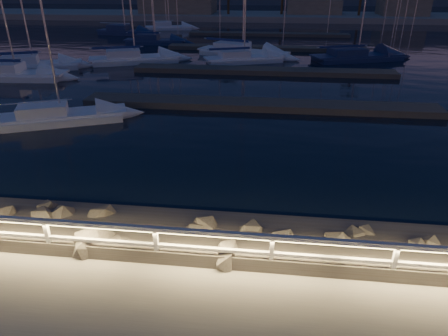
% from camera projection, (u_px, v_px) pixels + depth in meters
% --- Properties ---
extents(ground, '(400.00, 400.00, 0.00)m').
position_uv_depth(ground, '(232.00, 266.00, 10.43)').
color(ground, gray).
rests_on(ground, ground).
extents(harbor_water, '(400.00, 440.00, 0.60)m').
position_uv_depth(harbor_water, '(264.00, 65.00, 38.79)').
color(harbor_water, black).
rests_on(harbor_water, ground).
extents(guard_rail, '(44.11, 0.12, 1.06)m').
position_uv_depth(guard_rail, '(230.00, 242.00, 10.10)').
color(guard_rail, white).
rests_on(guard_rail, ground).
extents(riprap, '(36.72, 2.82, 1.36)m').
position_uv_depth(riprap, '(313.00, 248.00, 11.41)').
color(riprap, '#5E5850').
rests_on(riprap, ground).
extents(floating_docks, '(22.00, 36.00, 0.40)m').
position_uv_depth(floating_docks, '(265.00, 57.00, 39.69)').
color(floating_docks, '#514B43').
rests_on(floating_docks, ground).
extents(far_shore, '(160.00, 14.00, 5.20)m').
position_uv_depth(far_shore, '(270.00, 14.00, 76.58)').
color(far_shore, gray).
rests_on(far_shore, ground).
extents(sailboat_a, '(7.89, 2.90, 13.25)m').
position_uv_depth(sailboat_a, '(14.00, 74.00, 31.72)').
color(sailboat_a, white).
rests_on(sailboat_a, ground).
extents(sailboat_b, '(7.23, 4.64, 12.02)m').
position_uv_depth(sailboat_b, '(58.00, 115.00, 22.36)').
color(sailboat_b, white).
rests_on(sailboat_b, ground).
extents(sailboat_e, '(8.15, 5.17, 13.61)m').
position_uv_depth(sailboat_e, '(31.00, 65.00, 34.88)').
color(sailboat_e, white).
rests_on(sailboat_e, ground).
extents(sailboat_f, '(7.81, 4.77, 12.93)m').
position_uv_depth(sailboat_f, '(242.00, 58.00, 37.98)').
color(sailboat_f, white).
rests_on(sailboat_f, ground).
extents(sailboat_g, '(9.70, 5.78, 15.95)m').
position_uv_depth(sailboat_g, '(241.00, 51.00, 41.07)').
color(sailboat_g, white).
rests_on(sailboat_g, ground).
extents(sailboat_i, '(8.27, 3.58, 13.71)m').
position_uv_depth(sailboat_i, '(124.00, 31.00, 56.14)').
color(sailboat_i, navy).
rests_on(sailboat_i, ground).
extents(sailboat_j, '(8.71, 5.34, 14.41)m').
position_uv_depth(sailboat_j, '(133.00, 58.00, 37.83)').
color(sailboat_j, white).
rests_on(sailboat_j, ground).
extents(sailboat_l, '(9.47, 5.58, 15.50)m').
position_uv_depth(sailboat_l, '(355.00, 56.00, 38.87)').
color(sailboat_l, navy).
rests_on(sailboat_l, ground).
extents(sailboat_m, '(7.42, 3.88, 12.24)m').
position_uv_depth(sailboat_m, '(168.00, 27.00, 61.32)').
color(sailboat_m, white).
rests_on(sailboat_m, ground).
extents(sailboat_n, '(7.47, 2.41, 12.63)m').
position_uv_depth(sailboat_n, '(154.00, 40.00, 48.38)').
color(sailboat_n, navy).
rests_on(sailboat_n, ground).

